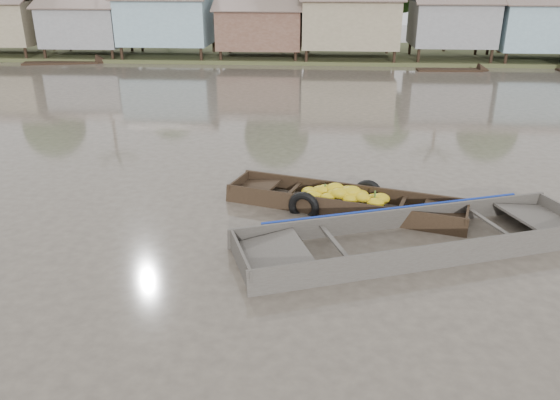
{
  "coord_description": "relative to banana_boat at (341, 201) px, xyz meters",
  "views": [
    {
      "loc": [
        0.65,
        -10.79,
        5.75
      ],
      "look_at": [
        -0.26,
        1.12,
        0.8
      ],
      "focal_mm": 35.0,
      "sensor_mm": 36.0,
      "label": 1
    }
  ],
  "objects": [
    {
      "name": "banana_boat",
      "position": [
        0.0,
        0.0,
        0.0
      ],
      "size": [
        6.47,
        3.25,
        0.89
      ],
      "rotation": [
        0.0,
        0.0,
        -0.29
      ],
      "color": "black",
      "rests_on": "ground"
    },
    {
      "name": "ground",
      "position": [
        -1.25,
        -2.64,
        -0.2
      ],
      "size": [
        120.0,
        120.0,
        0.0
      ],
      "primitive_type": "plane",
      "color": "#4B4239",
      "rests_on": "ground"
    },
    {
      "name": "viewer_boat",
      "position": [
        1.63,
        -2.11,
        -0.12
      ],
      "size": [
        8.52,
        4.85,
        0.67
      ],
      "rotation": [
        0.0,
        0.0,
        0.35
      ],
      "color": "#3E3934",
      "rests_on": "ground"
    },
    {
      "name": "riverbank",
      "position": [
        1.78,
        29.22,
        2.87
      ],
      "size": [
        120.0,
        12.47,
        10.22
      ],
      "color": "#384723",
      "rests_on": "ground"
    }
  ]
}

